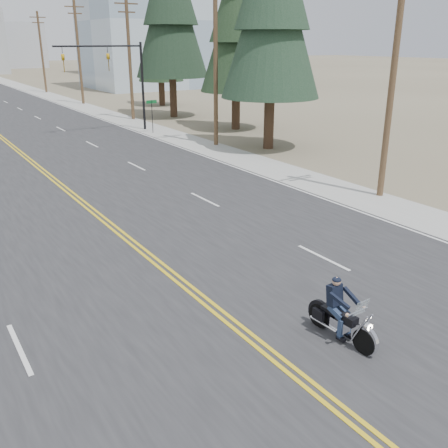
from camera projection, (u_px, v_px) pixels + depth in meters
The scene contains 15 objects.
ground_plane at pixel (284, 366), 11.51m from camera, with size 400.00×400.00×0.00m, color #776D56.
sidewalk_right at pixel (40, 93), 72.58m from camera, with size 3.00×200.00×0.01m, color #A5A5A0.
traffic_mast_right at pixel (118, 69), 39.62m from camera, with size 7.10×0.26×7.00m.
street_sign at pixel (152, 111), 40.05m from camera, with size 0.90×0.06×2.62m.
utility_pole_a at pixel (393, 73), 22.21m from camera, with size 2.20×0.30×11.00m.
utility_pole_b at pixel (216, 58), 33.95m from camera, with size 2.20×0.30×11.50m.
utility_pole_c at pixel (130, 56), 45.87m from camera, with size 2.20×0.30×11.00m.
utility_pole_d at pixel (79, 51), 57.62m from camera, with size 2.20×0.30×11.50m.
utility_pole_e at pixel (42, 51), 71.11m from camera, with size 2.20×0.30×11.00m.
glass_building at pixel (164, 22), 79.56m from camera, with size 24.00×16.00×20.00m, color #9EB5CC.
haze_bldg_c at pixel (118, 32), 115.53m from camera, with size 16.00×12.00×18.00m, color #B7BCC6.
haze_bldg_e at pixel (15, 45), 140.49m from camera, with size 14.00×14.00×12.00m, color #B7BCC6.
motorcyclist at pixel (343, 311), 12.26m from camera, with size 0.89×2.07×1.62m, color black, non-canonical shape.
conifer_mid at pixel (237, 15), 39.46m from camera, with size 5.88×5.88×15.67m.
conifer_far at pixel (159, 33), 55.55m from camera, with size 5.14×5.14×13.75m.
Camera 1 is at (-6.41, -7.38, 7.05)m, focal length 40.00 mm.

